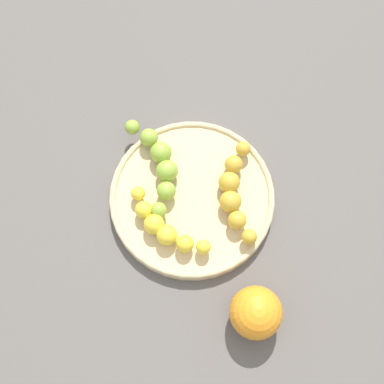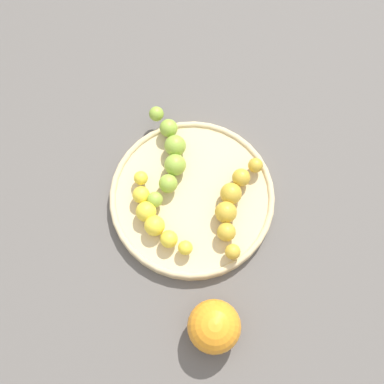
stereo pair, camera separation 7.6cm
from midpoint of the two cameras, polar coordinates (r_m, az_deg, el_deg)
name	(u,v)px [view 2 (the right image)]	position (r m, az deg, el deg)	size (l,w,h in m)	color
ground_plane	(192,200)	(0.79, 2.70, -1.29)	(2.40, 2.40, 0.00)	#56514C
fruit_bowl	(192,197)	(0.78, 2.74, -1.02)	(0.26, 0.26, 0.02)	#D1B784
banana_spotted	(233,204)	(0.76, 7.55, -1.81)	(0.15, 0.10, 0.03)	gold
banana_green	(170,155)	(0.78, 0.17, 3.84)	(0.12, 0.13, 0.03)	#8CAD38
banana_yellow	(154,217)	(0.75, -1.52, -3.33)	(0.06, 0.15, 0.03)	yellow
orange_fruit	(214,326)	(0.72, 5.65, -15.57)	(0.08, 0.08, 0.08)	orange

